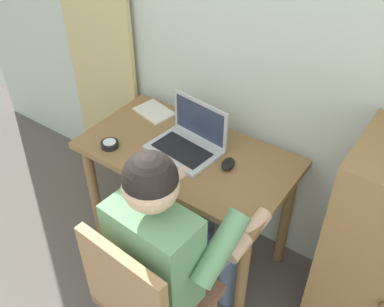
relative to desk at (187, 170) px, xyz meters
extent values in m
cube|color=silver|center=(0.30, 0.36, 0.64)|extent=(4.80, 0.05, 2.50)
cube|color=#CCB77A|center=(-0.85, 0.29, 0.45)|extent=(0.52, 0.03, 2.14)
cube|color=olive|center=(0.00, 0.00, 0.10)|extent=(1.08, 0.59, 0.03)
cylinder|color=olive|center=(-0.48, -0.23, -0.26)|extent=(0.06, 0.06, 0.70)
cylinder|color=olive|center=(0.48, -0.23, -0.26)|extent=(0.06, 0.06, 0.70)
cylinder|color=olive|center=(-0.48, 0.23, -0.26)|extent=(0.06, 0.06, 0.70)
cylinder|color=olive|center=(0.48, 0.23, -0.26)|extent=(0.06, 0.06, 0.70)
sphere|color=brown|center=(1.06, -0.17, -0.06)|extent=(0.04, 0.04, 0.04)
cube|color=brown|center=(0.26, -0.57, -0.16)|extent=(0.45, 0.43, 0.05)
cube|color=#9E754C|center=(0.25, -0.75, 0.07)|extent=(0.42, 0.07, 0.42)
cylinder|color=#9E754C|center=(0.10, -0.40, -0.40)|extent=(0.04, 0.04, 0.43)
cylinder|color=#6B84AD|center=(0.37, -0.36, -0.12)|extent=(0.17, 0.41, 0.14)
cylinder|color=#6B84AD|center=(0.19, -0.35, -0.12)|extent=(0.17, 0.41, 0.14)
cylinder|color=#6B84AD|center=(0.38, -0.16, -0.37)|extent=(0.11, 0.11, 0.50)
cylinder|color=#6B84AD|center=(0.20, -0.15, -0.37)|extent=(0.11, 0.11, 0.50)
cube|color=#609366|center=(0.26, -0.58, 0.11)|extent=(0.37, 0.22, 0.46)
cylinder|color=#609366|center=(0.49, -0.47, 0.20)|extent=(0.11, 0.30, 0.25)
cylinder|color=#609366|center=(0.05, -0.44, 0.20)|extent=(0.11, 0.30, 0.25)
cylinder|color=#DBAD8E|center=(0.50, -0.27, 0.09)|extent=(0.09, 0.27, 0.11)
cylinder|color=#DBAD8E|center=(0.06, -0.24, 0.09)|extent=(0.09, 0.27, 0.11)
sphere|color=#DBAD8E|center=(0.26, -0.57, 0.47)|extent=(0.20, 0.20, 0.20)
sphere|color=black|center=(0.26, -0.57, 0.50)|extent=(0.20, 0.20, 0.20)
cube|color=#B7BABF|center=(-0.01, -0.01, 0.13)|extent=(0.37, 0.28, 0.02)
cube|color=black|center=(-0.02, -0.02, 0.14)|extent=(0.30, 0.19, 0.00)
cube|color=#B7BABF|center=(0.00, 0.11, 0.25)|extent=(0.34, 0.05, 0.22)
cube|color=#2D3851|center=(0.00, 0.11, 0.25)|extent=(0.30, 0.04, 0.18)
ellipsoid|color=black|center=(0.23, 0.02, 0.14)|extent=(0.08, 0.11, 0.03)
cylinder|color=black|center=(-0.34, -0.19, 0.14)|extent=(0.09, 0.09, 0.03)
cylinder|color=silver|center=(-0.34, -0.19, 0.15)|extent=(0.06, 0.06, 0.00)
cube|color=silver|center=(-0.36, 0.18, 0.13)|extent=(0.24, 0.19, 0.01)
camera|label=1|loc=(1.00, -1.38, 1.49)|focal=41.08mm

